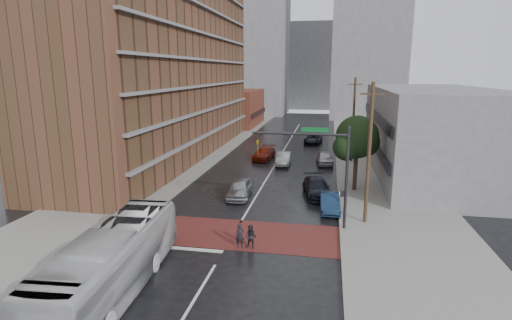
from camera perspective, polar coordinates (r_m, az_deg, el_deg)
The scene contains 24 objects.
ground at distance 26.84m, azimuth -3.44°, elevation -10.90°, with size 160.00×160.00×0.00m, color black.
crosswalk at distance 27.28m, azimuth -3.19°, elevation -10.47°, with size 14.00×5.00×0.02m, color maroon.
sidewalk_west at distance 52.99m, azimuth -9.09°, elevation 0.88°, with size 9.00×90.00×0.15m, color gray.
sidewalk_east at distance 50.32m, azimuth 16.45°, elevation -0.11°, with size 9.00×90.00×0.15m, color gray.
apartment_block at distance 52.00m, azimuth -12.72°, elevation 15.95°, with size 10.00×44.00×28.00m, color brown.
storefront_west at distance 80.26m, azimuth -2.61°, elevation 7.44°, with size 8.00×16.00×7.00m, color brown.
building_east at distance 45.54m, azimuth 23.69°, elevation 3.72°, with size 11.00×26.00×9.00m, color gray.
distant_tower_west at distance 103.96m, azimuth -0.71°, elevation 15.52°, with size 18.00×16.00×32.00m, color gray.
distant_tower_east at distance 96.49m, azimuth 15.81°, elevation 16.48°, with size 16.00×14.00×36.00m, color gray.
distant_tower_center at distance 119.04m, azimuth 7.73°, elevation 13.11°, with size 12.00×10.00×24.00m, color gray.
street_tree at distance 36.49m, azimuth 14.25°, elevation 2.81°, with size 4.20×4.10×6.90m.
signal_mast at distance 27.05m, azimuth 9.84°, elevation -0.32°, with size 6.50×0.30×7.20m.
utility_pole_near at distance 28.57m, azimuth 15.84°, elevation 0.90°, with size 1.60×0.26×10.00m.
utility_pole_far at distance 48.28m, azimuth 13.74°, elevation 5.63°, with size 1.60×0.26×10.00m.
transit_bus at distance 21.16m, azimuth -19.82°, elevation -13.57°, with size 2.73×11.66×3.25m, color silver.
pedestrian_a at distance 25.00m, azimuth -2.28°, elevation -10.77°, with size 0.57×0.37×1.55m, color black.
pedestrian_b at distance 24.88m, azimuth -0.73°, elevation -10.94°, with size 0.73×0.57×1.51m, color black.
car_travel_a at distance 34.51m, azimuth -2.37°, elevation -4.08°, with size 1.87×4.65×1.58m, color #9DA1A4.
car_travel_b at distance 46.59m, azimuth 3.98°, elevation 0.22°, with size 1.54×4.43×1.46m, color #B0B4B8.
car_travel_c at distance 49.44m, azimuth 1.16°, elevation 0.95°, with size 2.01×4.94×1.43m, color maroon.
suv_travel at distance 60.88m, azimuth 8.18°, elevation 3.02°, with size 2.34×5.07×1.41m, color black.
car_parked_near at distance 31.79m, azimuth 10.48°, elevation -5.96°, with size 1.46×4.18×1.38m, color #142A49.
car_parked_mid at distance 35.32m, azimuth 8.72°, elevation -3.90°, with size 2.11×5.20×1.51m, color black.
car_parked_far at distance 47.38m, azimuth 9.78°, elevation 0.30°, with size 1.77×4.41×1.50m, color #98999F.
Camera 1 is at (6.00, -23.88, 10.69)m, focal length 28.00 mm.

